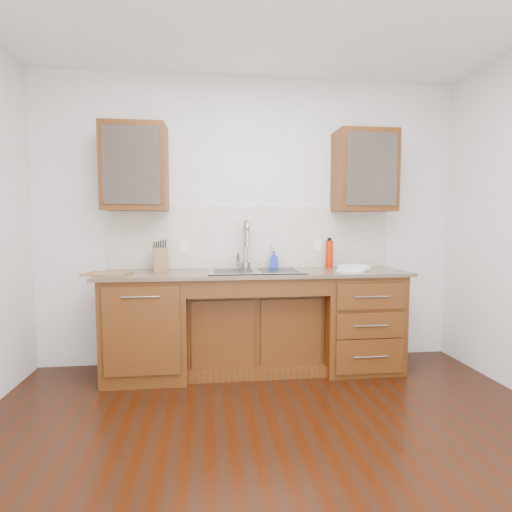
{
  "coord_description": "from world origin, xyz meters",
  "views": [
    {
      "loc": [
        -0.42,
        -2.08,
        1.33
      ],
      "look_at": [
        0.0,
        1.4,
        1.05
      ],
      "focal_mm": 28.0,
      "sensor_mm": 36.0,
      "label": 1
    }
  ],
  "objects": [
    {
      "name": "faucet",
      "position": [
        -0.07,
        1.64,
        1.11
      ],
      "size": [
        0.04,
        0.04,
        0.4
      ],
      "primitive_type": "cylinder",
      "color": "#999993",
      "rests_on": "countertop"
    },
    {
      "name": "base_cabinet_left",
      "position": [
        -0.95,
        1.44,
        0.44
      ],
      "size": [
        0.7,
        0.62,
        0.88
      ],
      "primitive_type": "cube",
      "color": "#593014",
      "rests_on": "ground"
    },
    {
      "name": "cup_right_a",
      "position": [
        0.96,
        1.58,
        1.78
      ],
      "size": [
        0.18,
        0.18,
        0.11
      ],
      "primitive_type": "imported",
      "rotation": [
        0.0,
        0.0,
        -0.38
      ],
      "color": "white",
      "rests_on": "upper_cabinet_right"
    },
    {
      "name": "plate",
      "position": [
        0.83,
        1.31,
        0.92
      ],
      "size": [
        0.33,
        0.33,
        0.01
      ],
      "primitive_type": "cylinder",
      "rotation": [
        0.0,
        0.0,
        0.34
      ],
      "color": "silver",
      "rests_on": "countertop"
    },
    {
      "name": "filter_tap",
      "position": [
        0.18,
        1.65,
        1.03
      ],
      "size": [
        0.02,
        0.02,
        0.24
      ],
      "primitive_type": "cylinder",
      "color": "#999993",
      "rests_on": "countertop"
    },
    {
      "name": "countertop",
      "position": [
        0.0,
        1.43,
        0.9
      ],
      "size": [
        2.7,
        0.65,
        0.03
      ],
      "primitive_type": "cube",
      "color": "#84705B",
      "rests_on": "base_cabinet_left"
    },
    {
      "name": "cup_left_b",
      "position": [
        -1.01,
        1.58,
        1.77
      ],
      "size": [
        0.1,
        0.1,
        0.09
      ],
      "primitive_type": "imported",
      "rotation": [
        0.0,
        0.0,
        0.03
      ],
      "color": "silver",
      "rests_on": "upper_cabinet_left"
    },
    {
      "name": "upper_cabinet_right",
      "position": [
        1.05,
        1.58,
        1.83
      ],
      "size": [
        0.55,
        0.34,
        0.75
      ],
      "primitive_type": "cube",
      "color": "#593014",
      "rests_on": "wall_back"
    },
    {
      "name": "ground",
      "position": [
        0.0,
        0.0,
        -0.05
      ],
      "size": [
        4.0,
        3.5,
        0.1
      ],
      "primitive_type": "cube",
      "color": "black"
    },
    {
      "name": "soap_bottle",
      "position": [
        0.2,
        1.65,
        0.99
      ],
      "size": [
        0.09,
        0.09,
        0.17
      ],
      "primitive_type": "imported",
      "rotation": [
        0.0,
        0.0,
        -0.21
      ],
      "color": "#1C31C8",
      "rests_on": "countertop"
    },
    {
      "name": "upper_cabinet_left",
      "position": [
        -1.05,
        1.58,
        1.83
      ],
      "size": [
        0.55,
        0.34,
        0.75
      ],
      "primitive_type": "cube",
      "color": "#593014",
      "rests_on": "wall_back"
    },
    {
      "name": "outlet_left",
      "position": [
        -0.65,
        1.73,
        1.12
      ],
      "size": [
        0.08,
        0.01,
        0.12
      ],
      "primitive_type": "cube",
      "color": "white",
      "rests_on": "backsplash"
    },
    {
      "name": "knife_block",
      "position": [
        -0.84,
        1.56,
        1.02
      ],
      "size": [
        0.14,
        0.21,
        0.21
      ],
      "primitive_type": "cube",
      "rotation": [
        0.0,
        0.0,
        0.14
      ],
      "color": "#92593B",
      "rests_on": "countertop"
    },
    {
      "name": "cutting_board",
      "position": [
        -1.26,
        1.35,
        0.92
      ],
      "size": [
        0.4,
        0.32,
        0.02
      ],
      "primitive_type": "cube",
      "rotation": [
        0.0,
        0.0,
        -0.23
      ],
      "color": "#A56730",
      "rests_on": "countertop"
    },
    {
      "name": "water_bottle",
      "position": [
        0.73,
        1.61,
        1.04
      ],
      "size": [
        0.07,
        0.07,
        0.26
      ],
      "primitive_type": "cylinder",
      "rotation": [
        0.0,
        0.0,
        -0.04
      ],
      "color": "#B91800",
      "rests_on": "countertop"
    },
    {
      "name": "sink",
      "position": [
        0.0,
        1.41,
        0.83
      ],
      "size": [
        0.84,
        0.46,
        0.19
      ],
      "primitive_type": "cube",
      "color": "#9E9EA5",
      "rests_on": "countertop"
    },
    {
      "name": "base_cabinet_right",
      "position": [
        0.95,
        1.44,
        0.44
      ],
      "size": [
        0.7,
        0.62,
        0.88
      ],
      "primitive_type": "cube",
      "color": "#593014",
      "rests_on": "ground"
    },
    {
      "name": "wall_back",
      "position": [
        0.0,
        1.8,
        1.35
      ],
      "size": [
        4.0,
        0.1,
        2.7
      ],
      "primitive_type": "cube",
      "color": "silver",
      "rests_on": "ground"
    },
    {
      "name": "cup_left_a",
      "position": [
        -1.18,
        1.58,
        1.78
      ],
      "size": [
        0.18,
        0.18,
        0.11
      ],
      "primitive_type": "imported",
      "rotation": [
        0.0,
        0.0,
        0.38
      ],
      "color": "white",
      "rests_on": "upper_cabinet_left"
    },
    {
      "name": "backsplash",
      "position": [
        0.0,
        1.74,
        1.21
      ],
      "size": [
        2.7,
        0.02,
        0.59
      ],
      "primitive_type": "cube",
      "color": "beige",
      "rests_on": "wall_back"
    },
    {
      "name": "base_cabinet_center",
      "position": [
        0.0,
        1.53,
        0.35
      ],
      "size": [
        1.2,
        0.44,
        0.7
      ],
      "primitive_type": "cube",
      "color": "#593014",
      "rests_on": "ground"
    },
    {
      "name": "dish_towel",
      "position": [
        0.88,
        1.36,
        0.94
      ],
      "size": [
        0.28,
        0.24,
        0.04
      ],
      "primitive_type": "cube",
      "rotation": [
        0.0,
        0.0,
        0.33
      ],
      "color": "white",
      "rests_on": "plate"
    },
    {
      "name": "cup_right_b",
      "position": [
        1.18,
        1.58,
        1.77
      ],
      "size": [
        0.11,
        0.11,
        0.09
      ],
      "primitive_type": "imported",
      "rotation": [
        0.0,
        0.0,
        0.08
      ],
      "color": "white",
      "rests_on": "upper_cabinet_right"
    },
    {
      "name": "outlet_right",
      "position": [
        0.65,
        1.73,
        1.12
      ],
      "size": [
        0.08,
        0.01,
        0.12
      ],
      "primitive_type": "cube",
      "color": "white",
      "rests_on": "backsplash"
    }
  ]
}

